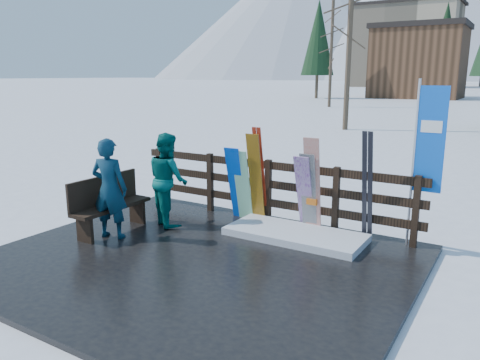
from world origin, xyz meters
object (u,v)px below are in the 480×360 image
Objects in this scene: snowboard_1 at (243,186)px; person_front at (110,189)px; snowboard_4 at (309,193)px; snowboard_0 at (236,183)px; bench at (109,202)px; snowboard_2 at (256,179)px; snowboard_3 at (305,194)px; person_back at (168,179)px; rental_flag at (426,146)px; snowboard_5 at (312,186)px.

person_front reaches higher than snowboard_1.
snowboard_0 is at bearing -180.00° from snowboard_4.
snowboard_2 is (1.91, 1.74, 0.31)m from bench.
snowboard_3 is 0.84× the size of person_back.
rental_flag is at bearing 23.12° from bench.
bench is 1.07× the size of snowboard_4.
snowboard_0 reaches higher than snowboard_1.
snowboard_3 is at bearing 0.00° from snowboard_2.
snowboard_4 is (2.94, 1.74, 0.18)m from bench.
bench is 5.24m from rental_flag.
bench is at bearing -156.88° from rental_flag.
snowboard_0 is 1.53m from snowboard_5.
bench is at bearing -149.39° from snowboard_4.
person_back reaches higher than snowboard_0.
snowboard_0 is 1.38m from snowboard_3.
snowboard_3 reaches higher than bench.
person_front is (-1.23, -1.94, 0.15)m from snowboard_0.
bench is 0.90× the size of person_back.
bench is 3.36m from snowboard_3.
snowboard_5 is 1.89m from rental_flag.
person_front is at bearing -125.41° from snowboard_1.
rental_flag is (1.70, 0.27, 0.78)m from snowboard_5.
snowboard_5 reaches higher than snowboard_1.
snowboard_5 is (1.52, 0.00, 0.14)m from snowboard_0.
snowboard_5 is 1.00× the size of person_front.
person_back is at bearing -145.66° from snowboard_2.
snowboard_3 is 2.43m from person_back.
rental_flag is at bearing 5.51° from snowboard_2.
person_back is at bearing 54.32° from bench.
snowboard_3 is at bearing -171.66° from rental_flag.
snowboard_1 is 1.36m from person_back.
snowboard_4 reaches higher than snowboard_0.
rental_flag is (2.80, 0.27, 0.78)m from snowboard_2.
snowboard_4 is at bearing 0.00° from snowboard_2.
person_back is (0.36, 1.05, -0.00)m from person_front.
snowboard_2 is at bearing 180.00° from snowboard_5.
snowboard_2 is at bearing -180.00° from snowboard_4.
snowboard_4 is at bearing 180.00° from snowboard_5.
snowboard_0 is 3.36m from rental_flag.
snowboard_5 is (1.37, 0.00, 0.17)m from snowboard_1.
person_back reaches higher than snowboard_5.
snowboard_5 is at bearing -129.24° from person_back.
person_front is (-2.75, -1.94, 0.01)m from snowboard_5.
snowboard_1 is at bearing 180.00° from snowboard_2.
person_front reaches higher than snowboard_3.
snowboard_4 is 2.50m from person_back.
snowboard_2 is at bearing 42.33° from bench.
snowboard_2 is at bearing -180.00° from snowboard_3.
snowboard_3 is at bearing 0.00° from snowboard_0.
snowboard_0 is 0.84× the size of person_front.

